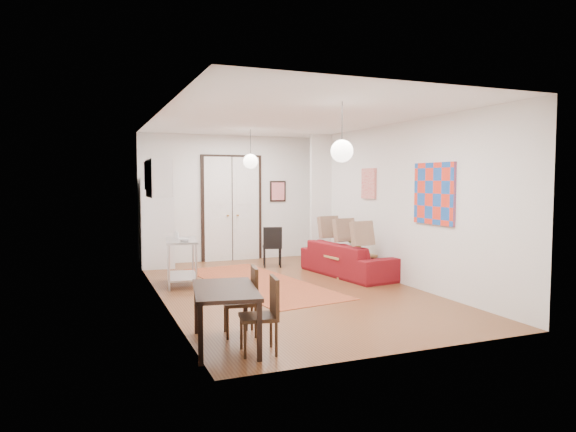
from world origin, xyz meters
name	(u,v)px	position (x,y,z in m)	size (l,w,h in m)	color
floor	(286,289)	(0.00, 0.00, 0.00)	(7.00, 7.00, 0.00)	brown
ceiling	(286,118)	(0.00, 0.00, 2.90)	(4.20, 7.00, 0.02)	white
wall_back	(231,198)	(0.00, 3.50, 1.45)	(4.20, 0.02, 2.90)	silver
wall_front	(407,219)	(0.00, -3.50, 1.45)	(4.20, 0.02, 2.90)	silver
wall_left	(160,207)	(-2.10, 0.00, 1.45)	(0.02, 7.00, 2.90)	silver
wall_right	(392,203)	(2.10, 0.00, 1.45)	(0.02, 7.00, 2.90)	silver
double_doors	(232,209)	(0.00, 3.46, 1.20)	(1.44, 0.06, 2.50)	white
stub_partition	(321,198)	(1.85, 2.55, 1.45)	(0.50, 0.10, 2.90)	silver
wall_cabinet	(158,178)	(-1.92, 1.50, 1.90)	(0.35, 1.00, 0.70)	white
painting_popart	(434,194)	(2.08, -1.25, 1.65)	(0.05, 1.00, 1.00)	red
painting_abstract	(369,183)	(2.08, 0.80, 1.80)	(0.05, 0.50, 0.60)	beige
poster_back	(278,191)	(1.15, 3.47, 1.60)	(0.40, 0.03, 0.50)	red
print_left	(147,176)	(-2.07, 2.00, 1.95)	(0.03, 0.44, 0.54)	brown
pendant_back	(251,161)	(0.00, 2.00, 2.25)	(0.30, 0.30, 0.80)	white
pendant_front	(342,151)	(0.00, -2.00, 2.25)	(0.30, 0.30, 0.80)	white
kilim_rug	(259,283)	(-0.26, 0.69, 0.00)	(1.49, 3.97, 0.01)	#AA4B2A
sofa	(349,259)	(1.60, 0.74, 0.32)	(2.21, 0.86, 0.65)	maroon
coffee_table	(351,258)	(1.63, 0.69, 0.36)	(0.97, 0.60, 0.41)	tan
potted_plant	(355,244)	(1.73, 0.69, 0.61)	(0.31, 0.36, 0.40)	#2F682E
kitchen_counter	(182,257)	(-1.60, 1.02, 0.51)	(0.67, 1.13, 0.82)	#B5B7BA
bowl	(184,240)	(-1.60, 0.72, 0.84)	(0.19, 0.19, 0.05)	silver
soap_bottle	(176,233)	(-1.65, 1.27, 0.90)	(0.08, 0.08, 0.17)	teal
fridge	(157,223)	(-1.74, 3.11, 0.96)	(0.67, 0.67, 1.91)	silver
dining_table	(225,295)	(-1.75, -2.56, 0.59)	(0.87, 1.29, 0.66)	black
dining_chair_near	(238,295)	(-1.48, -2.13, 0.47)	(0.45, 0.58, 0.82)	#352011
dining_chair_far	(256,308)	(-1.48, -2.83, 0.47)	(0.45, 0.58, 0.82)	#352011
black_side_chair	(271,243)	(0.56, 2.34, 0.51)	(0.49, 0.50, 0.87)	black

